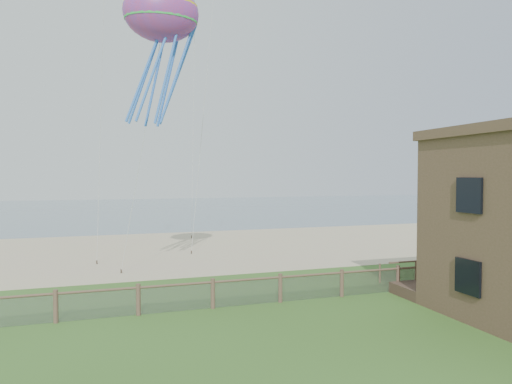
% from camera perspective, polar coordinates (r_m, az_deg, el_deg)
% --- Properties ---
extents(ground, '(160.00, 160.00, 0.00)m').
position_cam_1_polar(ground, '(15.29, 11.66, -19.12)').
color(ground, '#365B1F').
rests_on(ground, ground).
extents(sand_beach, '(72.00, 20.00, 0.02)m').
position_cam_1_polar(sand_beach, '(35.53, -6.36, -6.91)').
color(sand_beach, '#BCB288').
rests_on(sand_beach, ground).
extents(ocean, '(160.00, 68.00, 0.02)m').
position_cam_1_polar(ocean, '(78.89, -12.86, -2.05)').
color(ocean, slate).
rests_on(ocean, ground).
extents(chainlink_fence, '(36.20, 0.20, 1.25)m').
position_cam_1_polar(chainlink_fence, '(20.31, 3.06, -12.11)').
color(chainlink_fence, brown).
rests_on(chainlink_fence, ground).
extents(picnic_table, '(1.79, 1.42, 0.70)m').
position_cam_1_polar(picnic_table, '(21.15, 27.17, -12.31)').
color(picnic_table, '#4E372C').
rests_on(picnic_table, ground).
extents(octopus_kite, '(4.22, 3.45, 7.58)m').
position_cam_1_polar(octopus_kite, '(24.65, -11.72, 16.80)').
color(octopus_kite, '#FF2C28').
extents(kite_green, '(2.21, 2.15, 3.00)m').
position_cam_1_polar(kite_green, '(39.06, -7.62, 22.50)').
color(kite_green, '#30B667').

